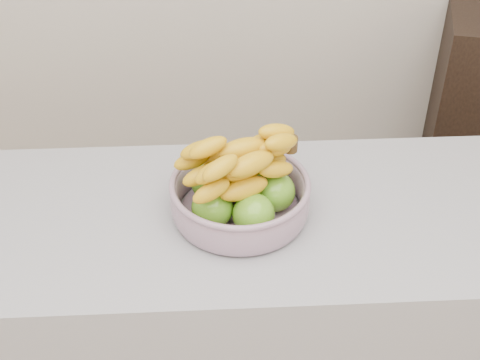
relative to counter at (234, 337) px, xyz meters
name	(u,v)px	position (x,y,z in m)	size (l,w,h in m)	color
room_shell	(275,55)	(0.00, -0.80, 1.26)	(4.05, 4.05, 2.73)	beige
counter	(234,337)	(0.00, 0.00, 0.00)	(2.00, 0.60, 0.90)	#96969D
fruit_bowl	(240,191)	(0.02, 0.00, 0.52)	(0.33, 0.33, 0.21)	#A9B7CB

